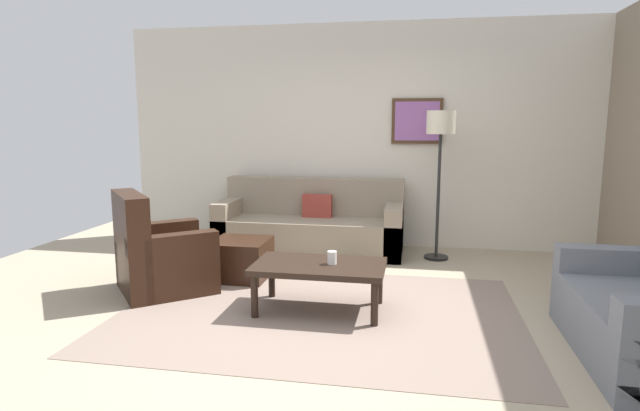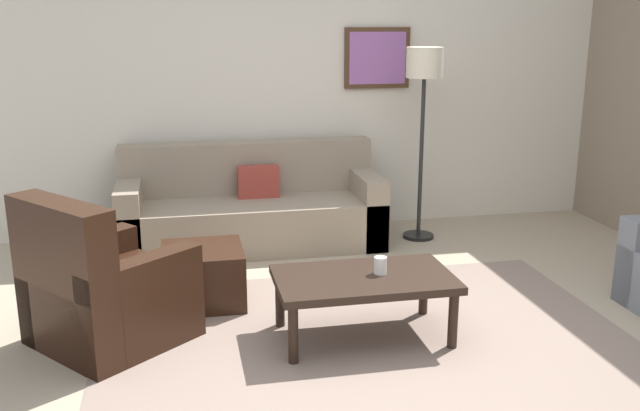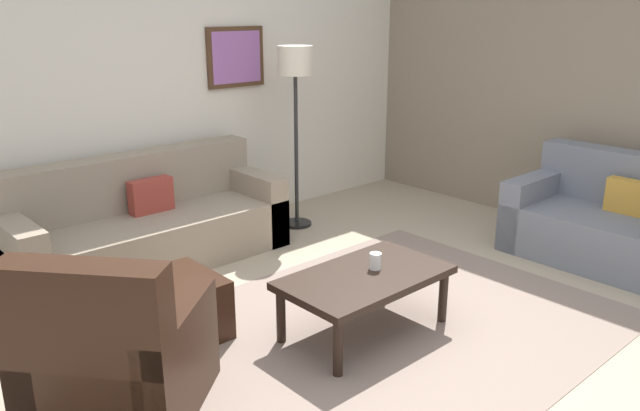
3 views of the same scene
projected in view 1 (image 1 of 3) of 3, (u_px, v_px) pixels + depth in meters
The scene contains 10 objects.
ground_plane at pixel (319, 313), 4.40m from camera, with size 8.00×8.00×0.00m, color tan.
rear_partition at pixel (356, 136), 6.70m from camera, with size 6.00×0.12×2.80m, color silver.
area_rug at pixel (319, 312), 4.40m from camera, with size 3.32×2.38×0.01m, color gray.
couch_main at pixel (312, 226), 6.50m from camera, with size 2.25×0.85×0.88m.
armchair_leather at pixel (158, 259), 4.92m from camera, with size 1.13×1.13×0.95m.
ottoman at pixel (241, 259), 5.34m from camera, with size 0.56×0.56×0.40m, color black.
coffee_table at pixel (319, 270), 4.40m from camera, with size 1.10×0.64×0.41m.
cup at pixel (332, 258), 4.37m from camera, with size 0.08×0.08×0.11m, color white.
lamp_standing at pixel (440, 138), 5.89m from camera, with size 0.32×0.32×1.71m.
framed_artwork at pixel (417, 121), 6.44m from camera, with size 0.62×0.04×0.55m.
Camera 1 is at (0.77, -4.12, 1.60)m, focal length 29.33 mm.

